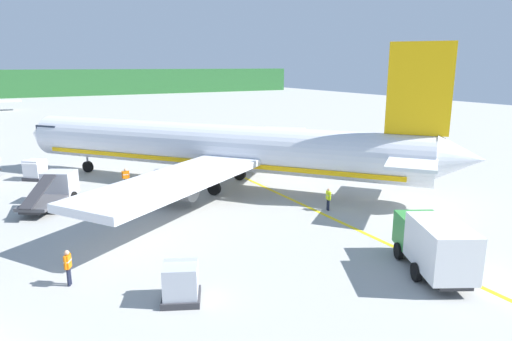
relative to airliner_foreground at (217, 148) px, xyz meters
The scene contains 9 objects.
airliner_foreground is the anchor object (origin of this frame).
service_truck_fuel 13.18m from the airliner_foreground, behind, with size 4.74×5.75×2.49m.
service_truck_catering 20.91m from the airliner_foreground, 83.08° to the right, with size 4.59×6.09×2.90m.
cargo_container_near 17.35m from the airliner_foreground, 143.30° to the left, with size 2.42×2.42×1.98m.
cargo_container_mid 19.77m from the airliner_foreground, 119.09° to the right, with size 2.23×2.23×1.87m.
crew_marshaller 11.15m from the airliner_foreground, 67.28° to the right, with size 0.33×0.61×1.65m.
crew_loader_left 19.17m from the airliner_foreground, 136.20° to the right, with size 0.41×0.57×1.79m.
crew_loader_right 8.18m from the airliner_foreground, 156.98° to the left, with size 0.63×0.28×1.77m.
apron_guide_line 6.60m from the airliner_foreground, 53.57° to the right, with size 0.30×60.00×0.01m, color yellow.
Camera 1 is at (3.32, -17.34, 10.29)m, focal length 31.57 mm.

